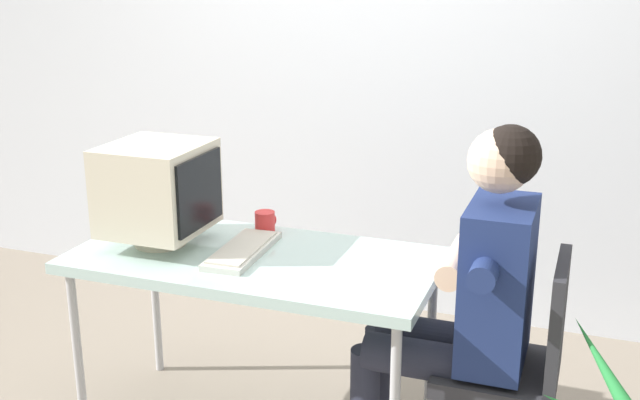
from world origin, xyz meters
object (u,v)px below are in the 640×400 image
(office_chair, at_px, (517,359))
(desk_mug, at_px, (265,222))
(desk, at_px, (255,268))
(person_seated, at_px, (466,291))
(crt_monitor, at_px, (158,188))
(keyboard, at_px, (243,250))

(office_chair, xyz_separation_m, desk_mug, (-1.07, 0.25, 0.31))
(desk, bearing_deg, person_seated, 0.03)
(crt_monitor, xyz_separation_m, keyboard, (0.35, 0.02, -0.22))
(office_chair, bearing_deg, desk_mug, 166.74)
(keyboard, distance_m, person_seated, 0.87)
(keyboard, height_order, person_seated, person_seated)
(office_chair, bearing_deg, crt_monitor, -179.38)
(desk_mug, bearing_deg, desk, -75.41)
(keyboard, bearing_deg, desk, -1.69)
(keyboard, xyz_separation_m, desk_mug, (-0.02, 0.25, 0.03))
(crt_monitor, distance_m, office_chair, 1.49)
(desk, distance_m, keyboard, 0.08)
(desk, distance_m, crt_monitor, 0.49)
(office_chair, relative_size, desk_mug, 9.44)
(office_chair, bearing_deg, desk, -179.97)
(office_chair, bearing_deg, keyboard, 179.95)
(desk_mug, bearing_deg, crt_monitor, -141.30)
(desk, distance_m, desk_mug, 0.28)
(person_seated, bearing_deg, desk, -179.97)
(office_chair, relative_size, person_seated, 0.66)
(crt_monitor, xyz_separation_m, office_chair, (1.41, 0.02, -0.49))
(person_seated, relative_size, desk_mug, 14.25)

